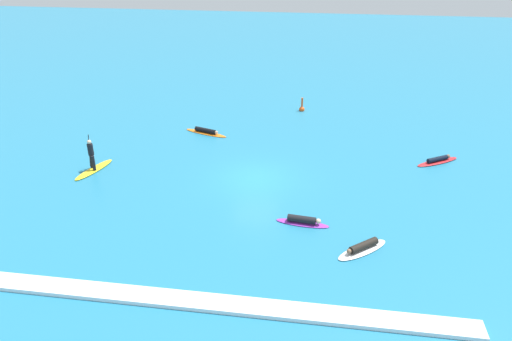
{
  "coord_description": "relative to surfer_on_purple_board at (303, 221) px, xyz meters",
  "views": [
    {
      "loc": [
        3.43,
        -23.63,
        12.72
      ],
      "look_at": [
        0.0,
        0.0,
        0.5
      ],
      "focal_mm": 33.28,
      "sensor_mm": 36.0,
      "label": 1
    }
  ],
  "objects": [
    {
      "name": "marker_buoy",
      "position": [
        -0.98,
        15.96,
        0.02
      ],
      "size": [
        0.43,
        0.43,
        1.15
      ],
      "color": "#E55119",
      "rests_on": "ground_plane"
    },
    {
      "name": "surfer_on_yellow_board",
      "position": [
        -12.52,
        3.94,
        0.31
      ],
      "size": [
        1.52,
        3.07,
        2.2
      ],
      "rotation": [
        0.0,
        0.0,
        1.27
      ],
      "color": "yellow",
      "rests_on": "ground_plane"
    },
    {
      "name": "surfer_on_white_board",
      "position": [
        2.73,
        -1.76,
        -0.02
      ],
      "size": [
        2.55,
        2.31,
        0.44
      ],
      "rotation": [
        0.0,
        0.0,
        3.84
      ],
      "color": "white",
      "rests_on": "ground_plane"
    },
    {
      "name": "ground_plane",
      "position": [
        -2.91,
        4.31,
        -0.17
      ],
      "size": [
        120.0,
        120.0,
        0.0
      ],
      "primitive_type": "plane",
      "color": "teal",
      "rests_on": "ground"
    },
    {
      "name": "surfer_on_red_board",
      "position": [
        7.77,
        7.94,
        -0.04
      ],
      "size": [
        2.87,
        2.1,
        0.39
      ],
      "rotation": [
        0.0,
        0.0,
        0.56
      ],
      "color": "red",
      "rests_on": "ground_plane"
    },
    {
      "name": "wave_crest",
      "position": [
        -2.91,
        -6.04,
        -0.08
      ],
      "size": [
        19.33,
        0.9,
        0.18
      ],
      "primitive_type": "cube",
      "color": "white",
      "rests_on": "ground_plane"
    },
    {
      "name": "surfer_on_orange_board",
      "position": [
        -7.3,
        10.38,
        -0.03
      ],
      "size": [
        3.25,
        1.61,
        0.38
      ],
      "rotation": [
        0.0,
        0.0,
        5.95
      ],
      "color": "orange",
      "rests_on": "ground_plane"
    },
    {
      "name": "surfer_on_purple_board",
      "position": [
        0.0,
        0.0,
        0.0
      ],
      "size": [
        2.62,
        0.85,
        0.43
      ],
      "rotation": [
        0.0,
        0.0,
        6.18
      ],
      "color": "purple",
      "rests_on": "ground_plane"
    }
  ]
}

